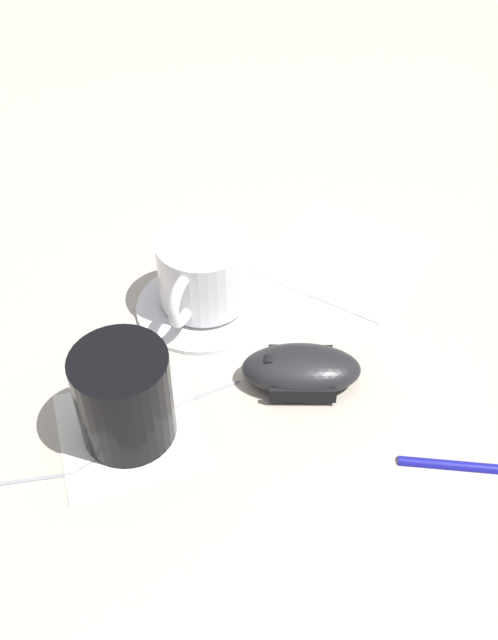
{
  "coord_description": "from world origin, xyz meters",
  "views": [
    {
      "loc": [
        0.37,
        -0.15,
        0.48
      ],
      "look_at": [
        -0.06,
        0.02,
        0.03
      ],
      "focal_mm": 40.0,
      "sensor_mm": 36.0,
      "label": 1
    }
  ],
  "objects_px": {
    "saucer": "(202,304)",
    "drinking_glass": "(124,395)",
    "computer_mouse": "(301,370)",
    "coffee_cup": "(202,272)",
    "pen": "(495,466)"
  },
  "relations": [
    {
      "from": "saucer",
      "to": "drinking_glass",
      "type": "distance_m",
      "value": 0.16
    },
    {
      "from": "computer_mouse",
      "to": "drinking_glass",
      "type": "height_order",
      "value": "drinking_glass"
    },
    {
      "from": "saucer",
      "to": "drinking_glass",
      "type": "relative_size",
      "value": 1.52
    },
    {
      "from": "coffee_cup",
      "to": "computer_mouse",
      "type": "bearing_deg",
      "value": 21.43
    },
    {
      "from": "pen",
      "to": "computer_mouse",
      "type": "bearing_deg",
      "value": -142.45
    },
    {
      "from": "computer_mouse",
      "to": "drinking_glass",
      "type": "bearing_deg",
      "value": -90.91
    },
    {
      "from": "drinking_glass",
      "to": "coffee_cup",
      "type": "bearing_deg",
      "value": 139.33
    },
    {
      "from": "coffee_cup",
      "to": "pen",
      "type": "xyz_separation_m",
      "value": [
        0.26,
        0.15,
        -0.04
      ]
    },
    {
      "from": "coffee_cup",
      "to": "pen",
      "type": "height_order",
      "value": "coffee_cup"
    },
    {
      "from": "saucer",
      "to": "coffee_cup",
      "type": "distance_m",
      "value": 0.04
    },
    {
      "from": "saucer",
      "to": "pen",
      "type": "distance_m",
      "value": 0.3
    },
    {
      "from": "computer_mouse",
      "to": "saucer",
      "type": "bearing_deg",
      "value": -157.17
    },
    {
      "from": "coffee_cup",
      "to": "drinking_glass",
      "type": "distance_m",
      "value": 0.16
    },
    {
      "from": "coffee_cup",
      "to": "computer_mouse",
      "type": "relative_size",
      "value": 0.87
    },
    {
      "from": "coffee_cup",
      "to": "computer_mouse",
      "type": "xyz_separation_m",
      "value": [
        0.12,
        0.05,
        -0.03
      ]
    }
  ]
}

